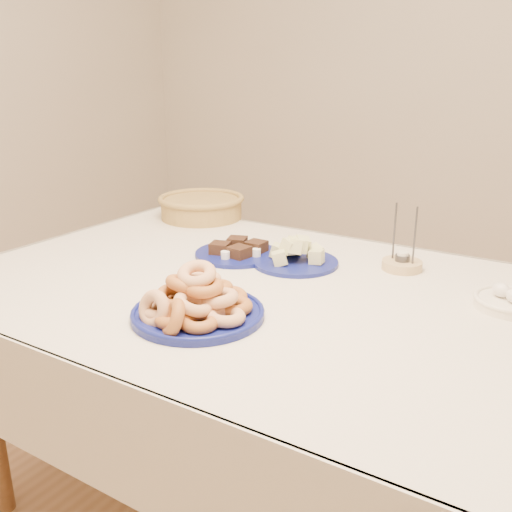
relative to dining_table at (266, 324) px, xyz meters
name	(u,v)px	position (x,y,z in m)	size (l,w,h in m)	color
dining_table	(266,324)	(0.00, 0.00, 0.00)	(1.71, 1.11, 0.75)	brown
donut_platter	(196,304)	(-0.03, -0.26, 0.14)	(0.39, 0.39, 0.14)	navy
melon_plate	(296,256)	(-0.02, 0.20, 0.13)	(0.33, 0.33, 0.09)	navy
brownie_plate	(237,252)	(-0.21, 0.18, 0.12)	(0.28, 0.28, 0.05)	navy
wicker_basket	(201,206)	(-0.59, 0.49, 0.15)	(0.43, 0.43, 0.09)	olive
candle_holder	(402,263)	(0.26, 0.33, 0.12)	(0.14, 0.14, 0.19)	tan
egg_bowl	(511,301)	(0.57, 0.20, 0.12)	(0.23, 0.23, 0.06)	white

